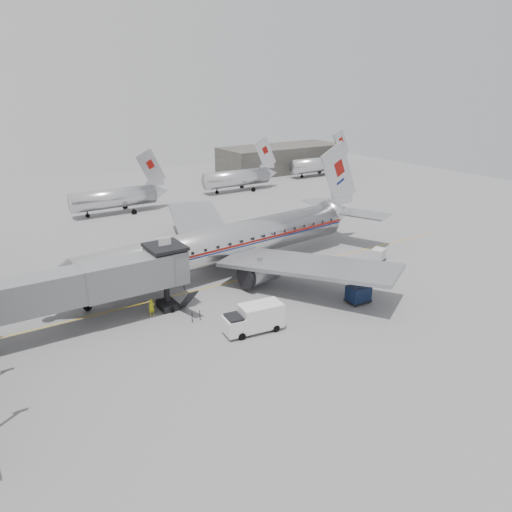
{
  "coord_description": "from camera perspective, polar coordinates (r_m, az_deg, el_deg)",
  "views": [
    {
      "loc": [
        -26.15,
        -38.21,
        21.25
      ],
      "look_at": [
        1.37,
        4.14,
        3.2
      ],
      "focal_mm": 35.0,
      "sensor_mm": 36.0,
      "label": 1
    }
  ],
  "objects": [
    {
      "name": "baggage_cart_white",
      "position": [
        63.06,
        13.8,
        0.17
      ],
      "size": [
        2.38,
        2.14,
        1.54
      ],
      "rotation": [
        0.0,
        0.0,
        0.4
      ],
      "color": "#BBBCBE",
      "rests_on": "ground"
    },
    {
      "name": "distant_aircraft_near",
      "position": [
        85.85,
        -15.84,
        6.47
      ],
      "size": [
        16.39,
        3.2,
        10.26
      ],
      "color": "silver",
      "rests_on": "ground"
    },
    {
      "name": "airliner",
      "position": [
        57.31,
        -3.13,
        1.53
      ],
      "size": [
        43.17,
        39.83,
        13.66
      ],
      "rotation": [
        0.0,
        0.0,
        0.1
      ],
      "color": "silver",
      "rests_on": "ground"
    },
    {
      "name": "ramp_worker",
      "position": [
        48.39,
        -11.84,
        -5.77
      ],
      "size": [
        0.59,
        0.39,
        1.62
      ],
      "primitive_type": "imported",
      "rotation": [
        0.0,
        0.0,
        -0.01
      ],
      "color": "#BFC417",
      "rests_on": "ground"
    },
    {
      "name": "service_van",
      "position": [
        44.28,
        -0.25,
        -7.1
      ],
      "size": [
        5.51,
        2.66,
        2.5
      ],
      "rotation": [
        0.0,
        0.0,
        -0.12
      ],
      "color": "white",
      "rests_on": "ground"
    },
    {
      "name": "distant_aircraft_mid",
      "position": [
        99.85,
        -2.12,
        8.97
      ],
      "size": [
        16.39,
        3.2,
        10.26
      ],
      "color": "silver",
      "rests_on": "ground"
    },
    {
      "name": "apron_line",
      "position": [
        57.06,
        0.36,
        -2.19
      ],
      "size": [
        60.0,
        0.15,
        0.01
      ],
      "primitive_type": "cube",
      "rotation": [
        0.0,
        0.0,
        1.57
      ],
      "color": "gold",
      "rests_on": "ground"
    },
    {
      "name": "baggage_cart_navy",
      "position": [
        50.95,
        11.61,
        -4.25
      ],
      "size": [
        2.35,
        1.83,
        1.78
      ],
      "rotation": [
        0.0,
        0.0,
        -0.05
      ],
      "color": "#0D1834",
      "rests_on": "ground"
    },
    {
      "name": "ground",
      "position": [
        50.95,
        1.25,
        -4.99
      ],
      "size": [
        160.0,
        160.0,
        0.0
      ],
      "primitive_type": "plane",
      "color": "slate",
      "rests_on": "ground"
    },
    {
      "name": "distant_aircraft_far",
      "position": [
        116.85,
        7.14,
        10.4
      ],
      "size": [
        16.39,
        3.2,
        10.26
      ],
      "color": "silver",
      "rests_on": "ground"
    },
    {
      "name": "jet_bridge",
      "position": [
        46.21,
        -18.79,
        -3.12
      ],
      "size": [
        21.0,
        6.2,
        7.1
      ],
      "color": "slate",
      "rests_on": "ground"
    },
    {
      "name": "hangar",
      "position": [
        122.64,
        2.93,
        11.08
      ],
      "size": [
        30.0,
        12.0,
        6.0
      ],
      "primitive_type": "cube",
      "color": "#3C3A37",
      "rests_on": "ground"
    }
  ]
}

